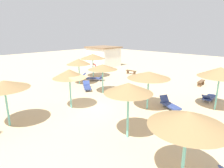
{
  "coord_description": "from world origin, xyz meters",
  "views": [
    {
      "loc": [
        10.63,
        -8.41,
        5.43
      ],
      "look_at": [
        0.0,
        3.0,
        1.2
      ],
      "focal_mm": 30.96,
      "sensor_mm": 36.0,
      "label": 1
    }
  ],
  "objects_px": {
    "bench_1": "(201,82)",
    "lounger_6": "(169,104)",
    "parasol_7": "(128,88)",
    "beach_cabana": "(104,56)",
    "parasol_4": "(220,72)",
    "parasol_6": "(149,75)",
    "lounger_4": "(209,97)",
    "parasol_1": "(188,119)",
    "parasol_0": "(93,56)",
    "parasol_3": "(4,85)",
    "parasol_8": "(69,74)",
    "lounger_5": "(96,78)",
    "parasol_5": "(79,62)",
    "bench_0": "(131,71)",
    "lounger_2": "(87,86)",
    "parasol_2": "(103,67)",
    "lounger_0": "(78,77)"
  },
  "relations": [
    {
      "from": "bench_0",
      "to": "parasol_0",
      "type": "bearing_deg",
      "value": -118.66
    },
    {
      "from": "lounger_0",
      "to": "lounger_4",
      "type": "distance_m",
      "value": 13.97
    },
    {
      "from": "parasol_4",
      "to": "lounger_2",
      "type": "relative_size",
      "value": 1.61
    },
    {
      "from": "parasol_2",
      "to": "beach_cabana",
      "type": "distance_m",
      "value": 14.7
    },
    {
      "from": "lounger_4",
      "to": "parasol_0",
      "type": "bearing_deg",
      "value": -177.55
    },
    {
      "from": "lounger_5",
      "to": "lounger_6",
      "type": "xyz_separation_m",
      "value": [
        10.1,
        -1.94,
        0.0
      ]
    },
    {
      "from": "parasol_3",
      "to": "lounger_4",
      "type": "bearing_deg",
      "value": 59.73
    },
    {
      "from": "lounger_2",
      "to": "parasol_6",
      "type": "bearing_deg",
      "value": -1.43
    },
    {
      "from": "parasol_3",
      "to": "bench_0",
      "type": "height_order",
      "value": "parasol_3"
    },
    {
      "from": "parasol_7",
      "to": "lounger_4",
      "type": "relative_size",
      "value": 1.58
    },
    {
      "from": "lounger_4",
      "to": "beach_cabana",
      "type": "xyz_separation_m",
      "value": [
        -18.16,
        5.94,
        1.27
      ]
    },
    {
      "from": "parasol_6",
      "to": "beach_cabana",
      "type": "relative_size",
      "value": 0.65
    },
    {
      "from": "parasol_8",
      "to": "lounger_6",
      "type": "distance_m",
      "value": 7.53
    },
    {
      "from": "parasol_4",
      "to": "parasol_7",
      "type": "xyz_separation_m",
      "value": [
        -2.25,
        -7.3,
        -0.03
      ]
    },
    {
      "from": "parasol_5",
      "to": "lounger_4",
      "type": "bearing_deg",
      "value": 18.07
    },
    {
      "from": "parasol_6",
      "to": "lounger_4",
      "type": "relative_size",
      "value": 1.57
    },
    {
      "from": "lounger_5",
      "to": "parasol_4",
      "type": "bearing_deg",
      "value": 0.63
    },
    {
      "from": "parasol_6",
      "to": "bench_0",
      "type": "bearing_deg",
      "value": 133.09
    },
    {
      "from": "parasol_0",
      "to": "parasol_3",
      "type": "relative_size",
      "value": 1.06
    },
    {
      "from": "parasol_6",
      "to": "lounger_0",
      "type": "distance_m",
      "value": 11.41
    },
    {
      "from": "bench_1",
      "to": "lounger_6",
      "type": "bearing_deg",
      "value": -86.12
    },
    {
      "from": "parasol_6",
      "to": "lounger_2",
      "type": "xyz_separation_m",
      "value": [
        -6.97,
        0.17,
        -2.21
      ]
    },
    {
      "from": "parasol_8",
      "to": "lounger_0",
      "type": "relative_size",
      "value": 1.54
    },
    {
      "from": "parasol_7",
      "to": "bench_0",
      "type": "distance_m",
      "value": 16.18
    },
    {
      "from": "parasol_4",
      "to": "parasol_7",
      "type": "distance_m",
      "value": 7.64
    },
    {
      "from": "parasol_8",
      "to": "bench_0",
      "type": "height_order",
      "value": "parasol_8"
    },
    {
      "from": "parasol_7",
      "to": "beach_cabana",
      "type": "relative_size",
      "value": 0.65
    },
    {
      "from": "parasol_3",
      "to": "lounger_5",
      "type": "height_order",
      "value": "parasol_3"
    },
    {
      "from": "lounger_6",
      "to": "bench_1",
      "type": "bearing_deg",
      "value": 93.88
    },
    {
      "from": "parasol_6",
      "to": "lounger_2",
      "type": "bearing_deg",
      "value": 178.57
    },
    {
      "from": "parasol_0",
      "to": "parasol_8",
      "type": "distance_m",
      "value": 10.24
    },
    {
      "from": "bench_0",
      "to": "parasol_7",
      "type": "bearing_deg",
      "value": -53.2
    },
    {
      "from": "parasol_0",
      "to": "parasol_5",
      "type": "xyz_separation_m",
      "value": [
        1.52,
        -3.3,
        -0.12
      ]
    },
    {
      "from": "parasol_2",
      "to": "parasol_3",
      "type": "height_order",
      "value": "parasol_3"
    },
    {
      "from": "lounger_2",
      "to": "lounger_6",
      "type": "height_order",
      "value": "lounger_6"
    },
    {
      "from": "lounger_5",
      "to": "lounger_0",
      "type": "bearing_deg",
      "value": -156.53
    },
    {
      "from": "parasol_1",
      "to": "parasol_5",
      "type": "xyz_separation_m",
      "value": [
        -13.99,
        6.15,
        -0.16
      ]
    },
    {
      "from": "parasol_3",
      "to": "bench_1",
      "type": "distance_m",
      "value": 17.95
    },
    {
      "from": "parasol_4",
      "to": "parasol_6",
      "type": "bearing_deg",
      "value": -138.51
    },
    {
      "from": "lounger_5",
      "to": "parasol_7",
      "type": "bearing_deg",
      "value": -34.66
    },
    {
      "from": "parasol_2",
      "to": "lounger_6",
      "type": "xyz_separation_m",
      "value": [
        6.16,
        0.74,
        -2.11
      ]
    },
    {
      "from": "lounger_5",
      "to": "parasol_8",
      "type": "bearing_deg",
      "value": -54.78
    },
    {
      "from": "bench_0",
      "to": "parasol_5",
      "type": "bearing_deg",
      "value": -96.87
    },
    {
      "from": "beach_cabana",
      "to": "parasol_1",
      "type": "bearing_deg",
      "value": -38.22
    },
    {
      "from": "parasol_6",
      "to": "lounger_0",
      "type": "height_order",
      "value": "parasol_6"
    },
    {
      "from": "parasol_4",
      "to": "parasol_5",
      "type": "height_order",
      "value": "parasol_4"
    },
    {
      "from": "parasol_1",
      "to": "parasol_5",
      "type": "relative_size",
      "value": 1.05
    },
    {
      "from": "parasol_1",
      "to": "beach_cabana",
      "type": "bearing_deg",
      "value": 141.78
    },
    {
      "from": "parasol_0",
      "to": "bench_1",
      "type": "relative_size",
      "value": 1.97
    },
    {
      "from": "lounger_4",
      "to": "bench_0",
      "type": "relative_size",
      "value": 1.26
    }
  ]
}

